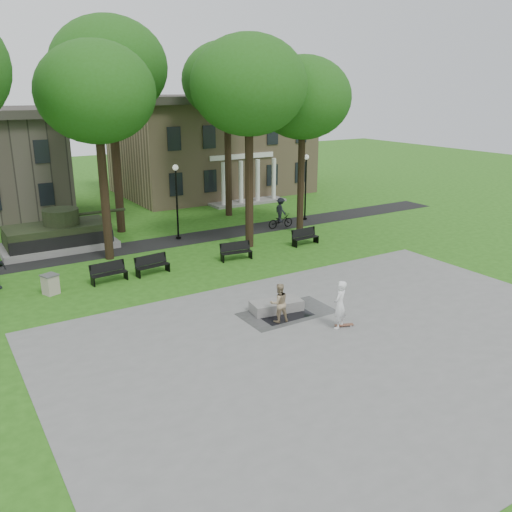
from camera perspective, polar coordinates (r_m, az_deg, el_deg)
The scene contains 23 objects.
ground at distance 24.40m, azimuth 2.57°, elevation -4.95°, with size 120.00×120.00×0.00m, color #265714.
plaza at distance 20.83m, azimuth 10.42°, elevation -9.29°, with size 22.00×16.00×0.02m, color gray.
footpath at distance 34.44m, azimuth -8.71°, elevation 1.56°, with size 44.00×2.60×0.01m, color black.
building_right at distance 50.33m, azimuth -4.73°, elevation 11.68°, with size 17.00×12.00×8.60m.
tree_1 at distance 30.27m, azimuth -16.49°, elevation 16.11°, with size 6.20×6.20×11.63m.
tree_2 at distance 31.63m, azimuth -0.76°, elevation 17.46°, with size 6.60×6.60×12.16m.
tree_3 at distance 34.97m, azimuth 4.96°, elevation 16.21°, with size 6.00×6.00×11.19m.
tree_4 at distance 36.27m, azimuth -15.21°, elevation 18.57°, with size 7.20×7.20×13.50m.
tree_5 at distance 40.06m, azimuth -3.08°, elevation 17.91°, with size 6.40×6.40×12.44m.
lamp_mid at distance 34.26m, azimuth -8.35°, elevation 6.29°, with size 0.36×0.36×4.73m.
lamp_right at distance 39.23m, azimuth 5.26°, elevation 7.79°, with size 0.36×0.36×4.73m.
tank_monument at distance 34.26m, azimuth -20.09°, elevation 2.09°, with size 7.45×3.40×2.40m.
puddle at distance 23.06m, azimuth 3.18°, elevation -6.27°, with size 2.20×1.20×0.00m, color black.
concrete_block at distance 23.44m, azimuth 2.16°, elevation -5.25°, with size 2.20×1.00×0.45m, color gray.
skateboard at distance 22.30m, azimuth 9.26°, elevation -7.24°, with size 0.78×0.20×0.07m, color brown.
skateboarder at distance 21.77m, azimuth 8.80°, elevation -5.09°, with size 0.72×0.48×1.99m, color white.
friend_watching at distance 22.17m, azimuth 2.44°, elevation -4.94°, with size 0.80×0.63×1.65m, color tan.
cyclist at distance 37.16m, azimuth 2.60°, elevation 4.27°, with size 1.91×1.09×2.10m.
park_bench_0 at distance 27.74m, azimuth -15.26°, elevation -1.62°, with size 1.83×0.67×1.00m.
park_bench_1 at distance 28.44m, azimuth -10.89°, elevation -0.85°, with size 1.84×0.73×1.00m.
park_bench_2 at distance 30.25m, azimuth -2.16°, elevation 0.56°, with size 1.84×0.74×1.00m.
park_bench_3 at distance 33.31m, azimuth 5.15°, elevation 2.08°, with size 1.82×0.61×1.00m.
trash_bin at distance 26.99m, azimuth -20.83°, elevation -2.78°, with size 0.86×0.86×0.96m.
Camera 1 is at (-12.78, -18.62, 9.24)m, focal length 38.00 mm.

